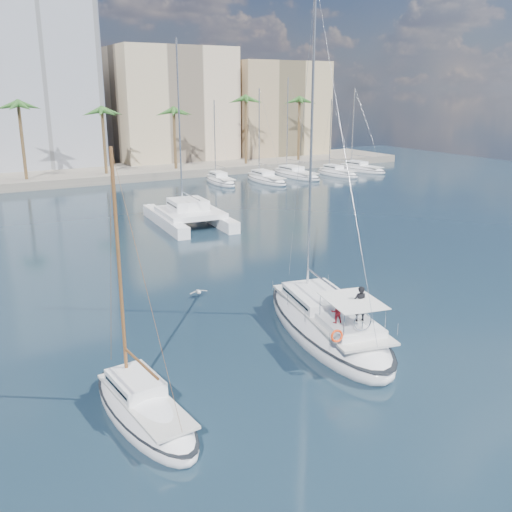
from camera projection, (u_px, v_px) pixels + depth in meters
ground at (270, 321)px, 33.67m from camera, size 160.00×160.00×0.00m
quay at (57, 177)px, 84.31m from camera, size 120.00×14.00×1.20m
building_beige at (171, 108)px, 99.63m from camera, size 20.00×14.00×20.00m
building_tan_right at (275, 112)px, 107.77m from camera, size 18.00×12.00×18.00m
palm_centre at (56, 111)px, 78.25m from camera, size 3.60×3.60×12.30m
palm_right at (268, 107)px, 94.44m from camera, size 3.60×3.60×12.30m
main_sloop at (326, 324)px, 31.69m from camera, size 6.78×13.75×19.55m
small_sloop at (144, 410)px, 23.52m from camera, size 3.25×8.34×11.71m
catamaran at (189, 213)px, 57.45m from camera, size 7.10×12.74×17.89m
seagull at (198, 292)px, 37.26m from camera, size 1.23×0.53×0.23m
moored_yacht_a at (220, 184)px, 82.34m from camera, size 3.37×9.52×11.90m
moored_yacht_b at (266, 182)px, 83.77m from camera, size 3.32×10.83×13.72m
moored_yacht_c at (295, 177)px, 88.53m from camera, size 3.98×12.33×15.54m
moored_yacht_d at (337, 176)px, 89.96m from camera, size 3.52×9.55×11.90m
moored_yacht_e at (361, 171)px, 94.72m from camera, size 4.61×11.11×13.72m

